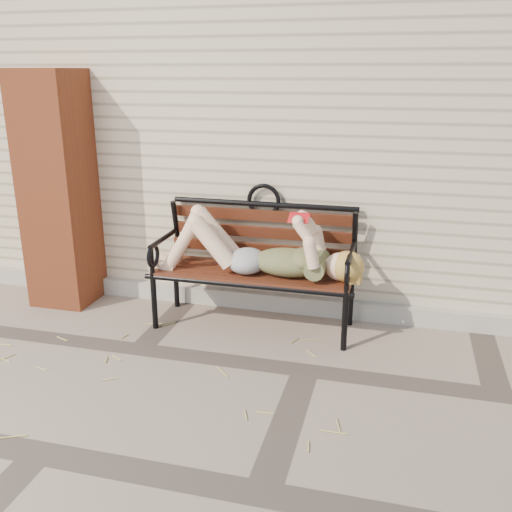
# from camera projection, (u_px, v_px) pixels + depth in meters

# --- Properties ---
(ground) EXTENTS (80.00, 80.00, 0.00)m
(ground) POSITION_uv_depth(u_px,v_px,m) (306.00, 370.00, 3.95)
(ground) COLOR gray
(ground) RESTS_ON ground
(house_wall) EXTENTS (8.00, 4.00, 3.00)m
(house_wall) POSITION_uv_depth(u_px,v_px,m) (356.00, 116.00, 6.25)
(house_wall) COLOR beige
(house_wall) RESTS_ON ground
(foundation_strip) EXTENTS (8.00, 0.10, 0.15)m
(foundation_strip) POSITION_uv_depth(u_px,v_px,m) (325.00, 307.00, 4.82)
(foundation_strip) COLOR #AFAC9E
(foundation_strip) RESTS_ON ground
(brick_pillar) EXTENTS (0.50, 0.50, 2.00)m
(brick_pillar) POSITION_uv_depth(u_px,v_px,m) (59.00, 191.00, 4.88)
(brick_pillar) COLOR #AE4B27
(brick_pillar) RESTS_ON ground
(garden_bench) EXTENTS (1.72, 0.68, 1.11)m
(garden_bench) POSITION_uv_depth(u_px,v_px,m) (257.00, 249.00, 4.54)
(garden_bench) COLOR black
(garden_bench) RESTS_ON ground
(reading_woman) EXTENTS (1.62, 0.37, 0.51)m
(reading_woman) POSITION_uv_depth(u_px,v_px,m) (254.00, 250.00, 4.40)
(reading_woman) COLOR #092D44
(reading_woman) RESTS_ON ground
(straw_scatter) EXTENTS (2.83, 1.71, 0.01)m
(straw_scatter) POSITION_uv_depth(u_px,v_px,m) (141.00, 377.00, 3.86)
(straw_scatter) COLOR tan
(straw_scatter) RESTS_ON ground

